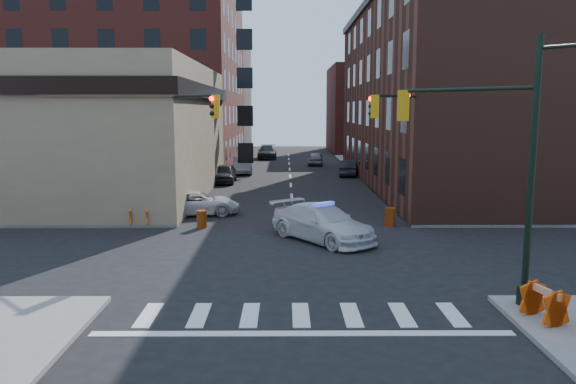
{
  "coord_description": "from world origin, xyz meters",
  "views": [
    {
      "loc": [
        -0.46,
        -22.66,
        6.02
      ],
      "look_at": [
        -0.33,
        3.24,
        2.2
      ],
      "focal_mm": 35.0,
      "sensor_mm": 36.0,
      "label": 1
    }
  ],
  "objects_px": {
    "pedestrian_b": "(77,201)",
    "barricade_nw_a": "(140,216)",
    "parked_car_wfar": "(242,165)",
    "police_car": "(322,223)",
    "pedestrian_a": "(140,199)",
    "pickup": "(197,203)",
    "barrel_road": "(390,217)",
    "parked_car_wnear": "(224,174)",
    "parked_car_enear": "(348,168)",
    "barricade_se_a": "(544,304)",
    "barrel_bank": "(202,219)"
  },
  "relations": [
    {
      "from": "barricade_se_a",
      "to": "barricade_nw_a",
      "type": "bearing_deg",
      "value": 33.04
    },
    {
      "from": "barrel_road",
      "to": "barrel_bank",
      "type": "height_order",
      "value": "barrel_road"
    },
    {
      "from": "parked_car_wnear",
      "to": "pedestrian_b",
      "type": "distance_m",
      "value": 16.9
    },
    {
      "from": "pedestrian_b",
      "to": "parked_car_wnear",
      "type": "bearing_deg",
      "value": 63.51
    },
    {
      "from": "police_car",
      "to": "pickup",
      "type": "relative_size",
      "value": 1.16
    },
    {
      "from": "parked_car_enear",
      "to": "pedestrian_b",
      "type": "height_order",
      "value": "pedestrian_b"
    },
    {
      "from": "barrel_road",
      "to": "parked_car_enear",
      "type": "bearing_deg",
      "value": 89.3
    },
    {
      "from": "parked_car_wfar",
      "to": "pedestrian_b",
      "type": "distance_m",
      "value": 23.66
    },
    {
      "from": "parked_car_enear",
      "to": "barrel_road",
      "type": "height_order",
      "value": "parked_car_enear"
    },
    {
      "from": "pedestrian_b",
      "to": "police_car",
      "type": "bearing_deg",
      "value": -25.18
    },
    {
      "from": "parked_car_wnear",
      "to": "barricade_se_a",
      "type": "distance_m",
      "value": 33.39
    },
    {
      "from": "parked_car_wfar",
      "to": "pedestrian_b",
      "type": "xyz_separation_m",
      "value": [
        -7.38,
        -22.48,
        0.24
      ]
    },
    {
      "from": "police_car",
      "to": "pedestrian_b",
      "type": "distance_m",
      "value": 14.09
    },
    {
      "from": "parked_car_enear",
      "to": "pedestrian_a",
      "type": "bearing_deg",
      "value": 61.29
    },
    {
      "from": "barrel_road",
      "to": "barrel_bank",
      "type": "bearing_deg",
      "value": -177.65
    },
    {
      "from": "barrel_bank",
      "to": "barricade_se_a",
      "type": "bearing_deg",
      "value": -48.97
    },
    {
      "from": "barricade_se_a",
      "to": "police_car",
      "type": "bearing_deg",
      "value": 13.23
    },
    {
      "from": "pedestrian_b",
      "to": "barrel_road",
      "type": "relative_size",
      "value": 1.84
    },
    {
      "from": "pedestrian_a",
      "to": "barrel_bank",
      "type": "xyz_separation_m",
      "value": [
        3.87,
        -2.86,
        -0.62
      ]
    },
    {
      "from": "pickup",
      "to": "barrel_road",
      "type": "xyz_separation_m",
      "value": [
        10.55,
        -3.21,
        -0.2
      ]
    },
    {
      "from": "pedestrian_a",
      "to": "pedestrian_b",
      "type": "relative_size",
      "value": 1.03
    },
    {
      "from": "parked_car_wfar",
      "to": "parked_car_enear",
      "type": "bearing_deg",
      "value": -17.62
    },
    {
      "from": "parked_car_enear",
      "to": "barrel_bank",
      "type": "height_order",
      "value": "parked_car_enear"
    },
    {
      "from": "pedestrian_a",
      "to": "barricade_nw_a",
      "type": "distance_m",
      "value": 2.88
    },
    {
      "from": "pedestrian_a",
      "to": "barrel_road",
      "type": "height_order",
      "value": "pedestrian_a"
    },
    {
      "from": "barrel_road",
      "to": "barrel_bank",
      "type": "xyz_separation_m",
      "value": [
        -9.74,
        -0.4,
        -0.04
      ]
    },
    {
      "from": "parked_car_wfar",
      "to": "pedestrian_b",
      "type": "bearing_deg",
      "value": -114.79
    },
    {
      "from": "police_car",
      "to": "parked_car_wfar",
      "type": "distance_m",
      "value": 28.11
    },
    {
      "from": "barricade_se_a",
      "to": "pedestrian_a",
      "type": "bearing_deg",
      "value": 28.95
    },
    {
      "from": "pedestrian_a",
      "to": "pedestrian_b",
      "type": "bearing_deg",
      "value": -169.21
    },
    {
      "from": "pickup",
      "to": "barrel_bank",
      "type": "bearing_deg",
      "value": -176.23
    },
    {
      "from": "pedestrian_b",
      "to": "barricade_nw_a",
      "type": "distance_m",
      "value": 4.49
    },
    {
      "from": "barrel_road",
      "to": "barricade_se_a",
      "type": "distance_m",
      "value": 13.76
    },
    {
      "from": "pickup",
      "to": "parked_car_enear",
      "type": "distance_m",
      "value": 21.99
    },
    {
      "from": "pickup",
      "to": "pedestrian_b",
      "type": "relative_size",
      "value": 2.75
    },
    {
      "from": "pickup",
      "to": "parked_car_wfar",
      "type": "height_order",
      "value": "parked_car_wfar"
    },
    {
      "from": "parked_car_wfar",
      "to": "pedestrian_a",
      "type": "distance_m",
      "value": 22.17
    },
    {
      "from": "police_car",
      "to": "parked_car_wnear",
      "type": "xyz_separation_m",
      "value": [
        -6.77,
        20.67,
        -0.05
      ]
    },
    {
      "from": "police_car",
      "to": "parked_car_enear",
      "type": "relative_size",
      "value": 1.32
    },
    {
      "from": "pickup",
      "to": "barrel_road",
      "type": "height_order",
      "value": "pickup"
    },
    {
      "from": "pickup",
      "to": "barricade_nw_a",
      "type": "bearing_deg",
      "value": 136.95
    },
    {
      "from": "barricade_se_a",
      "to": "parked_car_wfar",
      "type": "bearing_deg",
      "value": 1.85
    },
    {
      "from": "parked_car_wnear",
      "to": "pedestrian_a",
      "type": "distance_m",
      "value": 15.27
    },
    {
      "from": "police_car",
      "to": "pickup",
      "type": "height_order",
      "value": "police_car"
    },
    {
      "from": "parked_car_wnear",
      "to": "parked_car_enear",
      "type": "relative_size",
      "value": 1.05
    },
    {
      "from": "parked_car_enear",
      "to": "barrel_road",
      "type": "xyz_separation_m",
      "value": [
        -0.27,
        -22.35,
        -0.23
      ]
    },
    {
      "from": "barrel_road",
      "to": "pickup",
      "type": "bearing_deg",
      "value": 163.09
    },
    {
      "from": "pickup",
      "to": "parked_car_wnear",
      "type": "bearing_deg",
      "value": -9.01
    },
    {
      "from": "barricade_se_a",
      "to": "pickup",
      "type": "bearing_deg",
      "value": 21.43
    },
    {
      "from": "parked_car_enear",
      "to": "pedestrian_a",
      "type": "height_order",
      "value": "pedestrian_a"
    }
  ]
}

